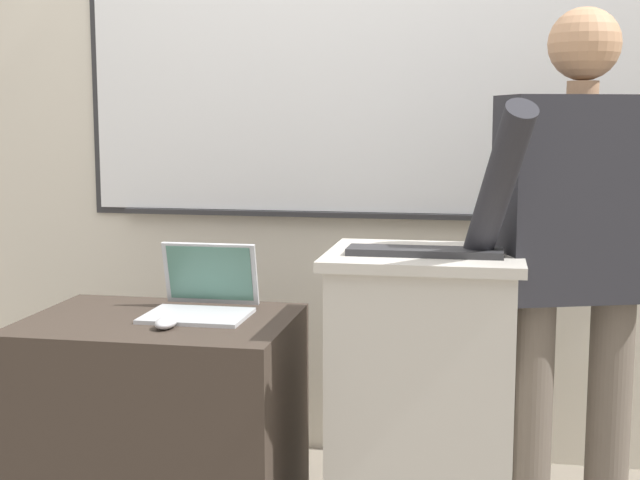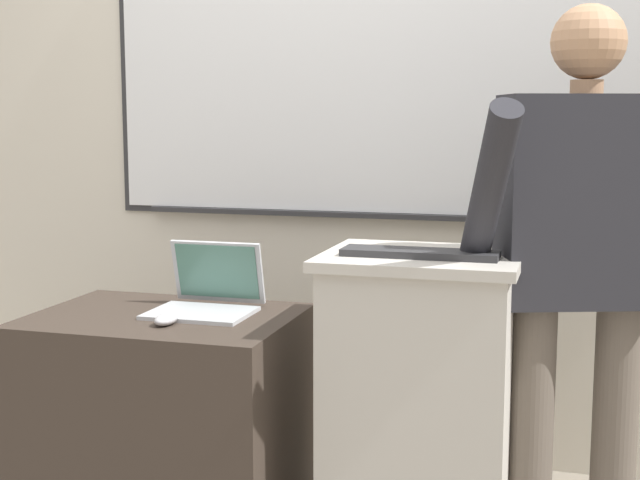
# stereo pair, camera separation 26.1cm
# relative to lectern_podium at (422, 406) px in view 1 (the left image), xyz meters

# --- Properties ---
(back_wall) EXTENTS (6.40, 0.17, 2.64)m
(back_wall) POSITION_rel_lectern_podium_xyz_m (-0.34, 0.86, 0.86)
(back_wall) COLOR beige
(back_wall) RESTS_ON ground_plane
(lectern_podium) EXTENTS (0.56, 0.49, 0.93)m
(lectern_podium) POSITION_rel_lectern_podium_xyz_m (0.00, 0.00, 0.00)
(lectern_podium) COLOR #BCB7AD
(lectern_podium) RESTS_ON ground_plane
(side_desk) EXTENTS (0.81, 0.60, 0.70)m
(side_desk) POSITION_rel_lectern_podium_xyz_m (-0.81, -0.02, -0.12)
(side_desk) COLOR #382D26
(side_desk) RESTS_ON ground_plane
(person_presenter) EXTENTS (0.62, 0.64, 1.62)m
(person_presenter) POSITION_rel_lectern_podium_xyz_m (0.43, 0.09, 0.47)
(person_presenter) COLOR brown
(person_presenter) RESTS_ON ground_plane
(laptop) EXTENTS (0.31, 0.30, 0.21)m
(laptop) POSITION_rel_lectern_podium_xyz_m (-0.70, 0.08, 0.29)
(laptop) COLOR #B7BABF
(laptop) RESTS_ON side_desk
(wireless_keyboard) EXTENTS (0.44, 0.12, 0.02)m
(wireless_keyboard) POSITION_rel_lectern_podium_xyz_m (0.00, -0.06, 0.47)
(wireless_keyboard) COLOR #2D2D30
(wireless_keyboard) RESTS_ON lectern_podium
(computer_mouse_by_laptop) EXTENTS (0.06, 0.10, 0.03)m
(computer_mouse_by_laptop) POSITION_rel_lectern_podium_xyz_m (-0.74, -0.14, 0.25)
(computer_mouse_by_laptop) COLOR #BCBCC1
(computer_mouse_by_laptop) RESTS_ON side_desk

